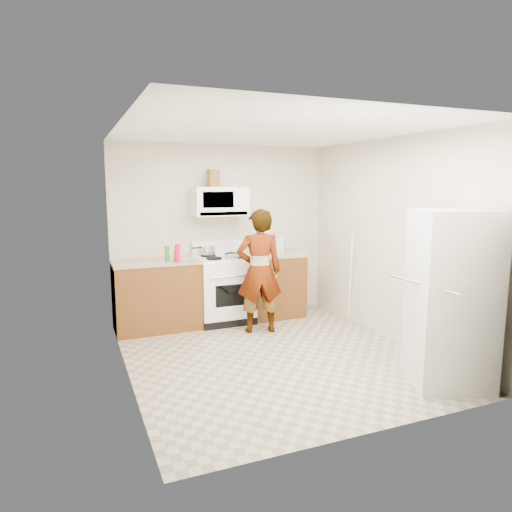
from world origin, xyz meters
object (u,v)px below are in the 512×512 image
microwave (220,201)px  fridge (451,298)px  person (259,271)px  kettle (280,245)px  gas_range (224,288)px  saucepan (208,250)px

microwave → fridge: (1.39, -2.90, -0.85)m
person → fridge: fridge is taller
fridge → kettle: size_ratio=9.87×
person → kettle: person is taller
gas_range → microwave: microwave is taller
microwave → kettle: size_ratio=4.41×
microwave → saucepan: microwave is taller
person → saucepan: person is taller
gas_range → microwave: 1.22m
microwave → kettle: 1.19m
person → fridge: 2.42m
person → fridge: bearing=130.1°
microwave → fridge: microwave is taller
microwave → kettle: (0.98, 0.07, -0.68)m
kettle → saucepan: kettle is taller
microwave → saucepan: bearing=164.9°
person → kettle: size_ratio=9.45×
kettle → saucepan: 1.15m
gas_range → fridge: (1.39, -2.78, 0.36)m
person → saucepan: (-0.46, 0.80, 0.20)m
microwave → fridge: size_ratio=0.45×
gas_range → person: person is taller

